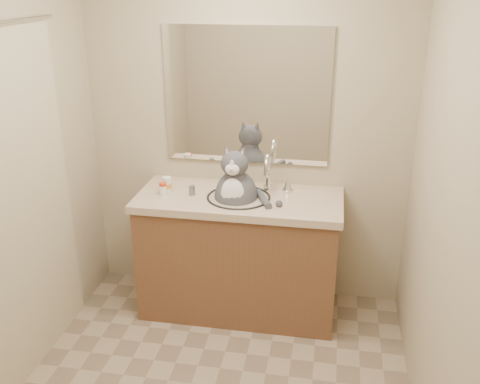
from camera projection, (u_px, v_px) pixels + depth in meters
name	position (u px, v px, depth m)	size (l,w,h in m)	color
room	(202.00, 205.00, 2.46)	(2.22, 2.52, 2.42)	gray
vanity	(239.00, 252.00, 3.63)	(1.34, 0.59, 1.12)	brown
mirror	(246.00, 96.00, 3.50)	(1.10, 0.02, 0.90)	white
shower_curtain	(12.00, 213.00, 2.79)	(0.02, 1.30, 1.93)	#C8B597
cat	(236.00, 194.00, 3.45)	(0.40, 0.33, 0.57)	#46464B
pill_bottle_redcap	(163.00, 189.00, 3.49)	(0.06, 0.06, 0.08)	white
pill_bottle_orange	(167.00, 184.00, 3.54)	(0.07, 0.07, 0.10)	white
grey_canister	(192.00, 190.00, 3.49)	(0.04, 0.04, 0.06)	slate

